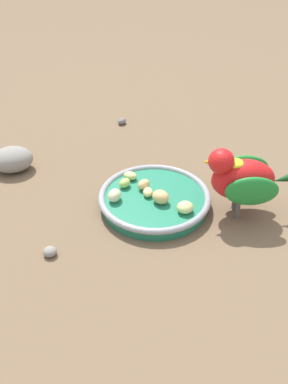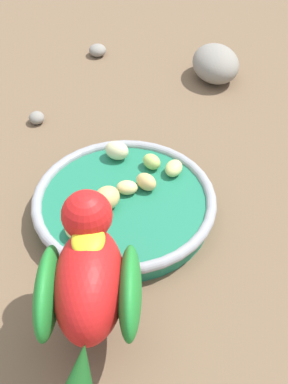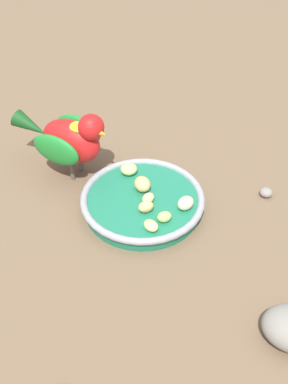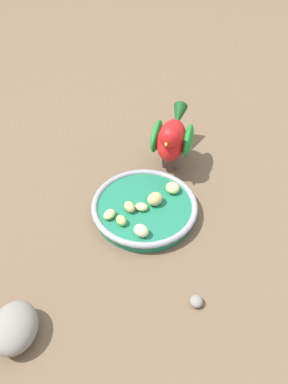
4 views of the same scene
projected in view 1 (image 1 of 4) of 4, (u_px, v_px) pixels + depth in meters
ground_plane at (147, 208)px, 0.87m from camera, size 4.00×4.00×0.00m
feeding_bowl at (154, 199)px, 0.87m from camera, size 0.22×0.22×0.03m
apple_piece_0 at (144, 184)px, 0.88m from camera, size 0.03×0.03×0.02m
apple_piece_1 at (115, 195)px, 0.85m from camera, size 0.04×0.03×0.02m
apple_piece_2 at (161, 197)px, 0.84m from camera, size 0.04×0.04×0.03m
apple_piece_3 at (130, 176)px, 0.91m from camera, size 0.03×0.03×0.02m
apple_piece_4 at (185, 207)px, 0.82m from camera, size 0.04×0.04×0.02m
apple_piece_5 at (125, 183)px, 0.89m from camera, size 0.03×0.03×0.02m
apple_piece_6 at (150, 192)px, 0.86m from camera, size 0.03×0.02×0.02m
parrot at (245, 178)px, 0.81m from camera, size 0.11×0.21×0.15m
rock_large at (12, 159)px, 0.97m from camera, size 0.10×0.11×0.05m
pebble_0 at (122, 121)px, 1.16m from camera, size 0.03×0.03×0.02m
pebble_1 at (50, 252)px, 0.76m from camera, size 0.03×0.03×0.02m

